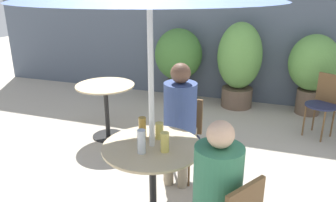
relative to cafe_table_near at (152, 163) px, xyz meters
The scene contains 14 objects.
storefront_wall 3.67m from the cafe_table_near, 86.16° to the left, with size 10.00×0.06×3.00m.
cafe_table_near is the anchor object (origin of this frame).
cafe_table_far 1.86m from the cafe_table_near, 130.77° to the left, with size 0.77×0.77×0.74m.
bistro_chair_1 0.84m from the cafe_table_near, 88.25° to the left, with size 0.41×0.41×0.85m.
bistro_chair_3 2.88m from the cafe_table_near, 57.30° to the left, with size 0.46×0.46×0.85m.
seated_person_0 0.71m from the cafe_table_near, 31.75° to the right, with size 0.40×0.39×1.19m.
seated_person_1 0.72m from the cafe_table_near, 88.25° to the left, with size 0.33×0.34×1.27m.
beer_glass_0 0.30m from the cafe_table_near, 102.68° to the right, with size 0.07×0.07×0.19m.
beer_glass_1 0.28m from the cafe_table_near, 24.89° to the right, with size 0.07×0.07×0.16m.
beer_glass_2 0.28m from the cafe_table_near, 86.00° to the left, with size 0.07×0.07×0.14m.
beer_glass_3 0.30m from the cafe_table_near, 145.13° to the left, with size 0.06×0.06×0.20m.
potted_plant_0 3.30m from the cafe_table_near, 103.37° to the left, with size 0.83×0.83×1.28m.
potted_plant_1 3.22m from the cafe_table_near, 84.76° to the left, with size 0.73×0.73×1.43m.
potted_plant_2 3.54m from the cafe_table_near, 66.14° to the left, with size 0.76×0.76×1.28m.
Camera 1 is at (0.65, -2.09, 1.97)m, focal length 35.00 mm.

